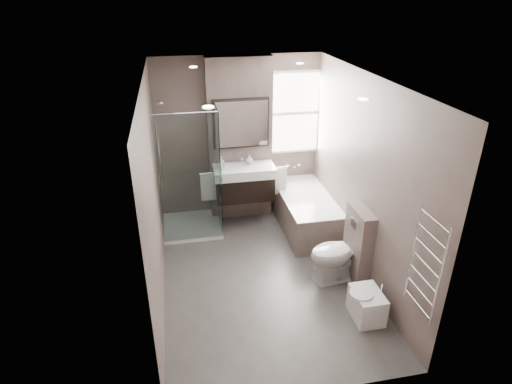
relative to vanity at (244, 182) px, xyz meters
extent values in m
cube|color=#484542|center=(0.00, -1.43, -0.77)|extent=(2.65, 3.85, 0.05)
cube|color=silver|center=(0.00, -1.43, 1.88)|extent=(2.65, 3.85, 0.05)
cube|color=#695851|center=(0.00, 0.50, 0.56)|extent=(2.65, 0.05, 2.60)
cube|color=#695851|center=(0.00, -3.35, 0.56)|extent=(2.65, 0.05, 2.60)
cube|color=#695851|center=(-1.32, -1.43, 0.56)|extent=(0.05, 3.85, 2.60)
cube|color=#695851|center=(1.32, -1.43, 0.56)|extent=(0.05, 3.85, 2.60)
cube|color=#63554E|center=(0.00, 0.35, 0.56)|extent=(1.00, 0.25, 2.60)
cube|color=black|center=(0.00, 0.00, -0.08)|extent=(0.90, 0.45, 0.38)
cube|color=white|center=(0.00, 0.00, 0.18)|extent=(0.95, 0.47, 0.15)
cylinder|color=silver|center=(0.00, 0.17, 0.32)|extent=(0.03, 0.03, 0.12)
cylinder|color=silver|center=(0.00, 0.11, 0.37)|extent=(0.02, 0.12, 0.02)
cube|color=black|center=(0.00, 0.19, 0.89)|extent=(0.86, 0.06, 0.76)
cube|color=white|center=(0.00, 0.15, 0.89)|extent=(0.80, 0.02, 0.70)
cube|color=silver|center=(-0.56, -0.02, -0.02)|extent=(0.24, 0.06, 0.44)
cube|color=silver|center=(0.56, -0.02, -0.02)|extent=(0.24, 0.06, 0.44)
cube|color=white|center=(-0.85, 0.02, -0.71)|extent=(0.90, 0.90, 0.06)
cube|color=white|center=(-0.85, -0.42, 0.29)|extent=(0.88, 0.01, 1.94)
cube|color=white|center=(-0.41, 0.02, 0.29)|extent=(0.01, 0.88, 1.94)
cylinder|color=silver|center=(-1.25, 0.02, 0.51)|extent=(0.02, 0.02, 1.00)
cube|color=#63554E|center=(0.93, -0.33, -0.47)|extent=(0.75, 1.60, 0.55)
cube|color=white|center=(0.93, -0.33, -0.19)|extent=(0.75, 1.60, 0.03)
cube|color=white|center=(0.93, -0.33, -0.25)|extent=(0.61, 1.42, 0.12)
cube|color=white|center=(0.90, 0.45, 0.93)|extent=(0.98, 0.04, 1.33)
cube|color=white|center=(0.90, 0.43, 0.93)|extent=(0.90, 0.01, 1.25)
cube|color=white|center=(0.90, 0.42, 0.93)|extent=(0.90, 0.01, 0.05)
imported|color=white|center=(0.97, -1.68, -0.34)|extent=(0.85, 0.55, 0.81)
cube|color=#63554E|center=(1.21, -1.68, -0.24)|extent=(0.18, 0.55, 1.00)
cube|color=silver|center=(1.11, -1.68, 0.08)|extent=(0.01, 0.16, 0.11)
cube|color=white|center=(1.02, -2.45, -0.56)|extent=(0.32, 0.44, 0.35)
cylinder|color=white|center=(0.93, -2.45, -0.39)|extent=(0.26, 0.26, 0.04)
cylinder|color=silver|center=(1.18, -2.45, -0.33)|extent=(0.02, 0.02, 0.10)
cylinder|color=silver|center=(1.25, -3.26, 0.38)|extent=(0.03, 0.03, 1.10)
cylinder|color=silver|center=(1.25, -2.80, 0.38)|extent=(0.03, 0.03, 1.10)
cube|color=silver|center=(1.25, -3.03, 0.38)|extent=(0.02, 0.46, 1.00)
imported|color=white|center=(-0.35, -0.02, 0.36)|extent=(0.09, 0.09, 0.19)
imported|color=white|center=(0.11, 0.11, 0.33)|extent=(0.11, 0.11, 0.14)
camera|label=1|loc=(-0.99, -6.01, 2.78)|focal=30.00mm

